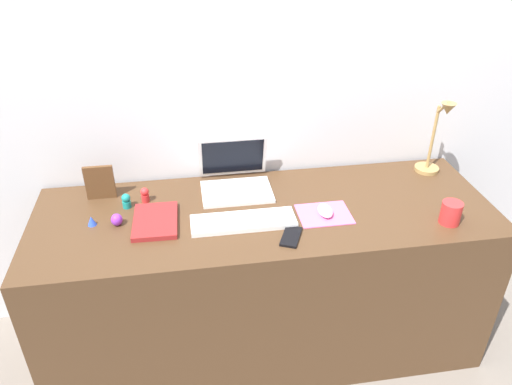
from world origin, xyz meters
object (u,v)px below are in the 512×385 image
Objects in this scene: notebook_pad at (155,221)px; desk_lamp at (436,140)px; coffee_mug at (451,213)px; keyboard at (243,221)px; toy_figurine_red at (145,195)px; laptop at (235,176)px; picture_frame at (100,182)px; toy_figurine_blue at (92,221)px; toy_figurine_purple at (117,220)px; cell_phone at (291,237)px; mouse at (325,211)px; toy_figurine_teal at (126,201)px.

desk_lamp is at bearing 11.00° from notebook_pad.
desk_lamp is 0.42m from coffee_mug.
keyboard is 0.45m from toy_figurine_red.
laptop is 0.39m from toy_figurine_red.
picture_frame is 3.90× the size of toy_figurine_blue.
toy_figurine_red is at bearing 56.74° from toy_figurine_purple.
cell_phone is 0.85m from desk_lamp.
picture_frame is at bearing 136.26° from notebook_pad.
picture_frame reaches higher than toy_figurine_red.
desk_lamp is (0.57, 0.26, 0.15)m from mouse.
desk_lamp is at bearing 74.88° from coffee_mug.
keyboard is 8.33× the size of toy_figurine_purple.
picture_frame reaches higher than keyboard.
toy_figurine_teal is (-0.46, 0.19, 0.02)m from keyboard.
desk_lamp is 7.43× the size of toy_figurine_purple.
coffee_mug is at bearing -105.12° from desk_lamp.
toy_figurine_teal reaches higher than keyboard.
laptop is 1.25× the size of notebook_pad.
picture_frame is at bearing 163.58° from coffee_mug.
toy_figurine_purple reaches higher than keyboard.
picture_frame reaches higher than coffee_mug.
desk_lamp is 1.27m from notebook_pad.
cell_phone is at bearing -32.18° from toy_figurine_red.
toy_figurine_purple is (0.08, -0.22, -0.05)m from picture_frame.
mouse is 1.48× the size of toy_figurine_red.
desk_lamp is at bearing 3.19° from toy_figurine_teal.
coffee_mug is at bearing -8.23° from toy_figurine_purple.
keyboard reaches higher than cell_phone.
toy_figurine_purple is at bearing 175.86° from mouse.
laptop is 0.47m from toy_figurine_teal.
keyboard is 0.33m from mouse.
notebook_pad is 0.25m from toy_figurine_blue.
toy_figurine_teal is (-0.12, 0.13, 0.02)m from notebook_pad.
toy_figurine_red is at bearing 171.69° from cell_phone.
cell_phone is 3.32× the size of toy_figurine_blue.
desk_lamp reaches higher than toy_figurine_teal.
notebook_pad is 3.78× the size of toy_figurine_teal.
laptop is 4.63× the size of toy_figurine_red.
desk_lamp is 4.02× the size of coffee_mug.
toy_figurine_purple is (-0.03, -0.12, -0.01)m from toy_figurine_teal.
picture_frame reaches higher than cell_phone.
keyboard is 2.73× the size of picture_frame.
toy_figurine_red is at bearing -178.16° from desk_lamp.
notebook_pad is at bearing -45.16° from picture_frame.
desk_lamp is at bearing 24.34° from mouse.
coffee_mug is at bearing -8.40° from keyboard.
notebook_pad is 0.33m from picture_frame.
mouse is at bearing 61.26° from cell_phone.
cell_phone is 0.78m from toy_figurine_blue.
picture_frame is (-0.73, 0.40, 0.07)m from cell_phone.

